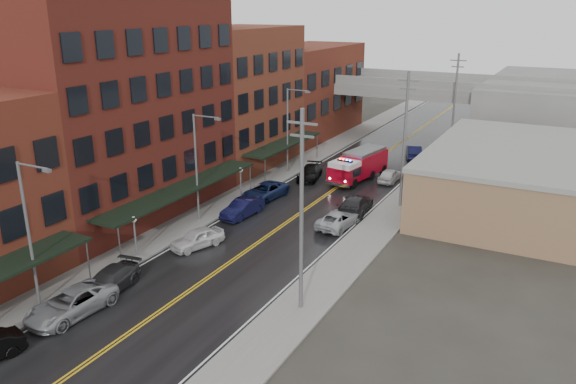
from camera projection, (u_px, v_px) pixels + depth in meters
The scene contains 32 objects.
road at pixel (303, 211), 49.14m from camera, with size 11.00×160.00×0.02m, color black.
sidewalk_left at pixel (233, 198), 52.33m from camera, with size 3.00×160.00×0.15m, color slate.
sidewalk_right at pixel (383, 225), 45.91m from camera, with size 3.00×160.00×0.15m, color slate.
curb_left at pixel (248, 201), 51.61m from camera, with size 0.30×160.00×0.15m, color gray.
curb_right at pixel (364, 221), 46.64m from camera, with size 0.30×160.00×0.15m, color gray.
brick_building_b at pixel (122, 109), 46.26m from camera, with size 9.00×20.00×18.00m, color #521815.
brick_building_c at pixel (237, 98), 61.44m from camera, with size 9.00×15.00×15.00m, color brown.
brick_building_far at pixel (306, 91), 76.62m from camera, with size 9.00×20.00×12.00m, color maroon.
tan_building at pixel (515, 179), 49.72m from camera, with size 14.00×22.00×5.00m, color #876849.
right_far_block at pixel (561, 111), 73.58m from camera, with size 18.00×30.00×8.00m, color slate.
awning_1 at pixel (183, 189), 45.61m from camera, with size 2.60×18.00×3.09m.
awning_2 at pixel (284, 144), 60.32m from camera, with size 2.60×13.00×3.09m.
globe_lamp_1 at pixel (134, 227), 39.46m from camera, with size 0.44×0.44×3.12m.
globe_lamp_2 at pixel (241, 176), 51.23m from camera, with size 0.44×0.44×3.12m.
street_lamp_0 at pixel (30, 227), 31.90m from camera, with size 2.64×0.22×9.00m.
street_lamp_1 at pixel (198, 161), 45.34m from camera, with size 2.64×0.22×9.00m.
street_lamp_2 at pixel (290, 125), 58.79m from camera, with size 2.64×0.22×9.00m.
utility_pole_0 at pixel (301, 209), 31.38m from camera, with size 1.80×0.24×12.00m.
utility_pole_1 at pixel (405, 138), 48.18m from camera, with size 1.80×0.24×12.00m.
utility_pole_2 at pixel (454, 104), 64.99m from camera, with size 1.80×0.24×12.00m.
overpass at pixel (410, 94), 74.14m from camera, with size 40.00×10.00×7.50m.
fire_truck at pixel (358, 165), 57.49m from camera, with size 4.24×8.42×2.96m.
parked_car_left_2 at pixel (71, 303), 32.48m from camera, with size 2.53×5.49×1.53m, color gray.
parked_car_left_3 at pixel (109, 281), 35.14m from camera, with size 2.01×4.95×1.44m, color #27282A.
parked_car_left_4 at pixel (197, 238), 41.65m from camera, with size 1.69×4.21×1.43m, color silver.
parked_car_left_5 at pixel (242, 208), 47.70m from camera, with size 1.59×4.55×1.50m, color black.
parked_car_left_6 at pixel (265, 191), 52.08m from camera, with size 2.43×5.26×1.46m, color #13204A.
parked_car_left_7 at pixel (310, 173), 57.97m from camera, with size 1.95×4.80×1.39m, color black.
parked_car_right_0 at pixel (338, 219), 45.50m from camera, with size 2.21×4.80×1.33m, color #AEB1B6.
parked_car_right_1 at pixel (355, 204), 48.55m from camera, with size 2.18×5.37×1.56m, color black.
parked_car_right_2 at pixel (390, 175), 57.16m from camera, with size 1.61×4.01×1.36m, color silver.
parked_car_right_3 at pixel (414, 152), 65.97m from camera, with size 1.63×4.68×1.54m, color black.
Camera 1 is at (20.18, -11.44, 17.18)m, focal length 35.00 mm.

